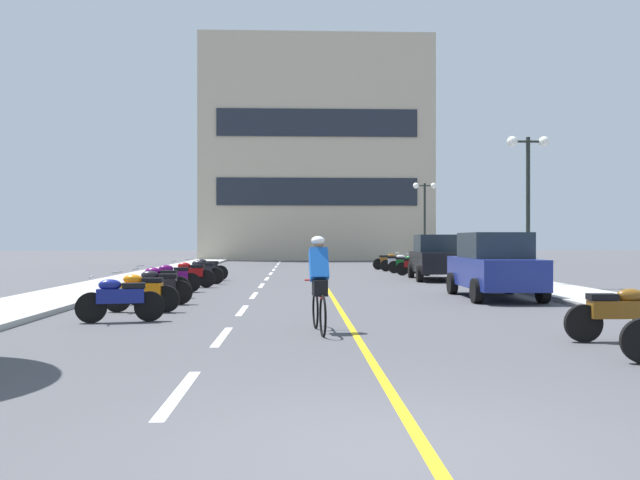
{
  "coord_description": "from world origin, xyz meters",
  "views": [
    {
      "loc": [
        -0.75,
        -4.91,
        1.63
      ],
      "look_at": [
        0.02,
        16.84,
        1.61
      ],
      "focal_mm": 36.45,
      "sensor_mm": 36.0,
      "label": 1
    }
  ],
  "objects_px": {
    "street_lamp_mid": "(528,176)",
    "motorcycle_12": "(397,262)",
    "motorcycle_1": "(619,312)",
    "motorcycle_6": "(172,277)",
    "parked_car_mid": "(436,257)",
    "motorcycle_8": "(202,271)",
    "motorcycle_2": "(120,298)",
    "motorcycle_7": "(190,274)",
    "parked_car_near": "(494,265)",
    "cyclist_rider": "(319,282)",
    "motorcycle_9": "(206,269)",
    "motorcycle_10": "(415,265)",
    "street_lamp_far": "(425,204)",
    "motorcycle_3": "(141,291)",
    "motorcycle_4": "(158,286)",
    "motorcycle_13": "(388,261)",
    "motorcycle_11": "(406,264)",
    "motorcycle_5": "(160,281)"
  },
  "relations": [
    {
      "from": "motorcycle_10",
      "to": "street_lamp_far",
      "type": "bearing_deg",
      "value": 76.57
    },
    {
      "from": "parked_car_near",
      "to": "motorcycle_12",
      "type": "distance_m",
      "value": 15.08
    },
    {
      "from": "motorcycle_12",
      "to": "cyclist_rider",
      "type": "distance_m",
      "value": 21.94
    },
    {
      "from": "street_lamp_mid",
      "to": "motorcycle_2",
      "type": "height_order",
      "value": "street_lamp_mid"
    },
    {
      "from": "street_lamp_mid",
      "to": "motorcycle_8",
      "type": "bearing_deg",
      "value": 169.87
    },
    {
      "from": "motorcycle_11",
      "to": "motorcycle_13",
      "type": "distance_m",
      "value": 4.09
    },
    {
      "from": "motorcycle_7",
      "to": "cyclist_rider",
      "type": "height_order",
      "value": "cyclist_rider"
    },
    {
      "from": "motorcycle_4",
      "to": "motorcycle_10",
      "type": "relative_size",
      "value": 1.03
    },
    {
      "from": "parked_car_mid",
      "to": "motorcycle_8",
      "type": "distance_m",
      "value": 9.33
    },
    {
      "from": "parked_car_mid",
      "to": "motorcycle_6",
      "type": "bearing_deg",
      "value": -147.75
    },
    {
      "from": "motorcycle_11",
      "to": "cyclist_rider",
      "type": "distance_m",
      "value": 20.06
    },
    {
      "from": "motorcycle_5",
      "to": "motorcycle_8",
      "type": "xyz_separation_m",
      "value": [
        0.34,
        5.79,
        0.0
      ]
    },
    {
      "from": "street_lamp_far",
      "to": "motorcycle_8",
      "type": "relative_size",
      "value": 3.04
    },
    {
      "from": "motorcycle_7",
      "to": "motorcycle_13",
      "type": "height_order",
      "value": "same"
    },
    {
      "from": "motorcycle_10",
      "to": "motorcycle_2",
      "type": "bearing_deg",
      "value": -118.63
    },
    {
      "from": "motorcycle_13",
      "to": "cyclist_rider",
      "type": "xyz_separation_m",
      "value": [
        -4.54,
        -23.55,
        0.41
      ]
    },
    {
      "from": "motorcycle_6",
      "to": "cyclist_rider",
      "type": "bearing_deg",
      "value": -63.95
    },
    {
      "from": "street_lamp_mid",
      "to": "motorcycle_1",
      "type": "xyz_separation_m",
      "value": [
        -2.81,
        -11.84,
        -3.35
      ]
    },
    {
      "from": "street_lamp_mid",
      "to": "motorcycle_10",
      "type": "xyz_separation_m",
      "value": [
        -2.62,
        7.01,
        -3.35
      ]
    },
    {
      "from": "motorcycle_2",
      "to": "motorcycle_7",
      "type": "xyz_separation_m",
      "value": [
        -0.14,
        9.17,
        0.0
      ]
    },
    {
      "from": "parked_car_mid",
      "to": "motorcycle_12",
      "type": "bearing_deg",
      "value": 94.45
    },
    {
      "from": "motorcycle_2",
      "to": "motorcycle_8",
      "type": "xyz_separation_m",
      "value": [
        -0.01,
        11.11,
        0.0
      ]
    },
    {
      "from": "motorcycle_6",
      "to": "motorcycle_7",
      "type": "height_order",
      "value": "same"
    },
    {
      "from": "motorcycle_6",
      "to": "motorcycle_7",
      "type": "relative_size",
      "value": 0.99
    },
    {
      "from": "motorcycle_3",
      "to": "motorcycle_7",
      "type": "height_order",
      "value": "same"
    },
    {
      "from": "street_lamp_mid",
      "to": "motorcycle_1",
      "type": "bearing_deg",
      "value": -103.37
    },
    {
      "from": "street_lamp_mid",
      "to": "street_lamp_far",
      "type": "bearing_deg",
      "value": 89.99
    },
    {
      "from": "motorcycle_1",
      "to": "cyclist_rider",
      "type": "distance_m",
      "value": 4.91
    },
    {
      "from": "motorcycle_8",
      "to": "motorcycle_9",
      "type": "distance_m",
      "value": 1.8
    },
    {
      "from": "motorcycle_12",
      "to": "parked_car_near",
      "type": "bearing_deg",
      "value": -88.59
    },
    {
      "from": "parked_car_near",
      "to": "motorcycle_8",
      "type": "xyz_separation_m",
      "value": [
        -8.94,
        6.23,
        -0.44
      ]
    },
    {
      "from": "motorcycle_9",
      "to": "motorcycle_10",
      "type": "relative_size",
      "value": 1.03
    },
    {
      "from": "street_lamp_mid",
      "to": "motorcycle_7",
      "type": "bearing_deg",
      "value": 179.5
    },
    {
      "from": "motorcycle_6",
      "to": "motorcycle_10",
      "type": "bearing_deg",
      "value": 44.5
    },
    {
      "from": "cyclist_rider",
      "to": "motorcycle_3",
      "type": "bearing_deg",
      "value": 140.27
    },
    {
      "from": "street_lamp_far",
      "to": "motorcycle_8",
      "type": "height_order",
      "value": "street_lamp_far"
    },
    {
      "from": "motorcycle_9",
      "to": "motorcycle_12",
      "type": "xyz_separation_m",
      "value": [
        8.68,
        7.04,
        0.0
      ]
    },
    {
      "from": "motorcycle_9",
      "to": "motorcycle_11",
      "type": "distance_m",
      "value": 10.16
    },
    {
      "from": "motorcycle_2",
      "to": "motorcycle_8",
      "type": "distance_m",
      "value": 11.11
    },
    {
      "from": "motorcycle_9",
      "to": "motorcycle_1",
      "type": "bearing_deg",
      "value": -60.98
    },
    {
      "from": "parked_car_near",
      "to": "parked_car_mid",
      "type": "xyz_separation_m",
      "value": [
        0.16,
        8.2,
        0.0
      ]
    },
    {
      "from": "motorcycle_1",
      "to": "motorcycle_4",
      "type": "relative_size",
      "value": 1.0
    },
    {
      "from": "motorcycle_12",
      "to": "motorcycle_10",
      "type": "bearing_deg",
      "value": -86.84
    },
    {
      "from": "street_lamp_mid",
      "to": "motorcycle_10",
      "type": "distance_m",
      "value": 8.2
    },
    {
      "from": "street_lamp_mid",
      "to": "motorcycle_12",
      "type": "xyz_separation_m",
      "value": [
        -2.84,
        10.87,
        -3.35
      ]
    },
    {
      "from": "street_lamp_mid",
      "to": "motorcycle_8",
      "type": "distance_m",
      "value": 12.06
    },
    {
      "from": "motorcycle_1",
      "to": "motorcycle_6",
      "type": "bearing_deg",
      "value": 132.06
    },
    {
      "from": "street_lamp_mid",
      "to": "motorcycle_4",
      "type": "distance_m",
      "value": 13.15
    },
    {
      "from": "parked_car_near",
      "to": "motorcycle_2",
      "type": "height_order",
      "value": "parked_car_near"
    },
    {
      "from": "motorcycle_8",
      "to": "cyclist_rider",
      "type": "distance_m",
      "value": 13.18
    }
  ]
}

